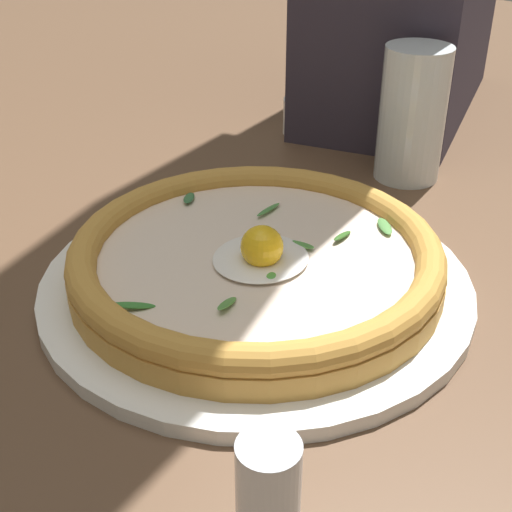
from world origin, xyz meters
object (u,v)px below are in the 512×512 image
object	(u,v)px
pizza	(256,258)
pepper_shaker	(268,503)
side_bowl	(320,116)
drinking_glass	(411,123)

from	to	relation	value
pizza	pepper_shaker	bearing A→B (deg)	-137.11
pizza	pepper_shaker	xyz separation A→B (m)	(-0.18, -0.17, 0.01)
side_bowl	pepper_shaker	world-z (taller)	pepper_shaker
drinking_glass	pepper_shaker	xyz separation A→B (m)	(-0.45, -0.19, -0.02)
side_bowl	drinking_glass	distance (m)	0.16
pizza	side_bowl	distance (m)	0.36
pepper_shaker	pizza	bearing A→B (deg)	42.89
pizza	side_bowl	size ratio (longest dim) A/B	3.22
side_bowl	drinking_glass	size ratio (longest dim) A/B	0.66
side_bowl	pepper_shaker	distance (m)	0.60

